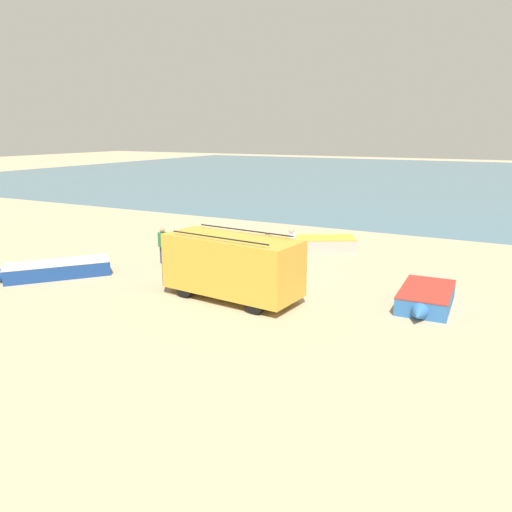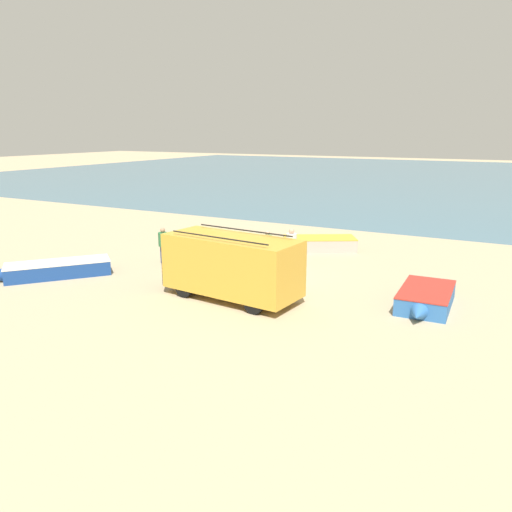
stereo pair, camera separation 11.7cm
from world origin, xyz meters
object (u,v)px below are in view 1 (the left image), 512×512
fisherman_0 (163,242)px  fisherman_1 (194,248)px  fisherman_2 (291,244)px  fishing_rowboat_2 (316,244)px  fishing_rowboat_1 (426,298)px  fishing_rowboat_0 (53,270)px  parked_van (232,265)px  fisherman_3 (267,246)px

fisherman_0 → fisherman_1: size_ratio=1.01×
fisherman_0 → fisherman_2: 5.94m
fishing_rowboat_2 → fishing_rowboat_1: bearing=106.2°
fishing_rowboat_0 → fishing_rowboat_1: bearing=143.2°
parked_van → fisherman_2: parked_van is taller
parked_van → fisherman_1: (-3.41, 2.54, -0.28)m
fisherman_1 → fisherman_2: size_ratio=0.93×
fishing_rowboat_1 → fisherman_2: size_ratio=2.09×
parked_van → fishing_rowboat_2: 8.69m
fishing_rowboat_1 → fisherman_1: (-9.89, 0.17, 0.67)m
fishing_rowboat_0 → fisherman_0: (2.71, 3.98, 0.69)m
fisherman_1 → fisherman_3: size_ratio=0.97×
fishing_rowboat_0 → fisherman_0: bearing=-174.6°
fishing_rowboat_2 → fisherman_2: size_ratio=2.45×
parked_van → fisherman_0: 6.08m
fishing_rowboat_0 → fisherman_3: bearing=166.6°
fisherman_2 → fishing_rowboat_1: bearing=172.1°
fisherman_3 → fishing_rowboat_0: bearing=-177.8°
fishing_rowboat_2 → fishing_rowboat_0: bearing=20.7°
fishing_rowboat_1 → fisherman_1: bearing=-93.0°
parked_van → fisherman_0: parked_van is taller
parked_van → fishing_rowboat_0: (-8.08, -1.15, -0.96)m
fishing_rowboat_2 → fisherman_2: (0.20, -3.65, 0.73)m
fisherman_2 → fishing_rowboat_0: bearing=51.2°
fishing_rowboat_2 → fisherman_3: fisherman_3 is taller
fishing_rowboat_1 → fishing_rowboat_0: bearing=-78.4°
fishing_rowboat_2 → fisherman_2: fisherman_2 is taller
fisherman_2 → parked_van: bearing=102.7°
parked_van → fishing_rowboat_1: bearing=-154.1°
fishing_rowboat_0 → fisherman_3: size_ratio=2.67×
fishing_rowboat_1 → fisherman_0: (-11.86, 0.47, 0.68)m
parked_van → fisherman_3: size_ratio=3.11×
fishing_rowboat_2 → fisherman_2: 3.73m
parked_van → fishing_rowboat_2: parked_van is taller
parked_van → fishing_rowboat_0: size_ratio=1.17×
fishing_rowboat_2 → fisherman_2: bearing=63.3°
fishing_rowboat_2 → fisherman_3: (-0.71, -4.25, 0.68)m
fisherman_2 → fisherman_3: 1.09m
parked_van → fisherman_2: size_ratio=2.97×
fisherman_3 → fisherman_2: bearing=-1.5°
fishing_rowboat_2 → parked_van: bearing=60.3°
fisherman_1 → fisherman_0: bearing=-158.2°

